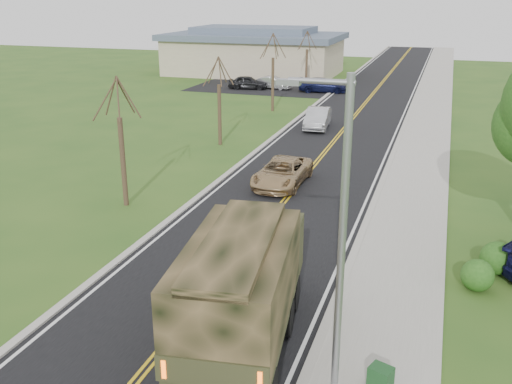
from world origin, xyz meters
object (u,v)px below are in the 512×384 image
at_px(suv_champagne, 282,172).
at_px(sedan_silver, 318,118).
at_px(utility_box_far, 380,379).
at_px(military_truck, 243,281).

distance_m(suv_champagne, sedan_silver, 13.63).
distance_m(sedan_silver, utility_box_far, 29.74).
bearing_deg(military_truck, sedan_silver, 90.56).
height_order(suv_champagne, utility_box_far, suv_champagne).
distance_m(military_truck, utility_box_far, 4.32).
xyz_separation_m(suv_champagne, sedan_silver, (-1.14, 13.58, 0.06)).
bearing_deg(sedan_silver, suv_champagne, -90.37).
relative_size(military_truck, suv_champagne, 1.54).
distance_m(military_truck, suv_champagne, 14.65).
height_order(sedan_silver, utility_box_far, sedan_silver).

